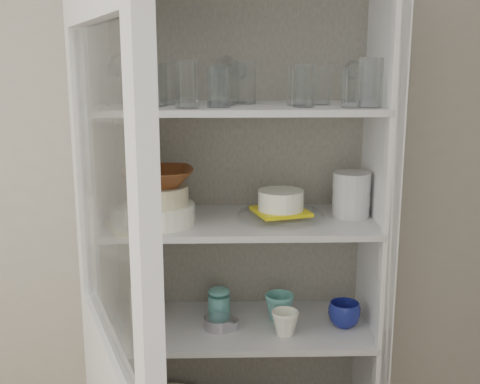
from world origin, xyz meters
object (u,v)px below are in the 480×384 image
(mug_teal, at_px, (279,307))
(plate_stack_front, at_px, (159,214))
(pantry_cabinet, at_px, (240,296))
(mug_white, at_px, (285,323))
(yellow_trivet, at_px, (281,211))
(terracotta_bowl, at_px, (158,177))
(white_canister, at_px, (142,304))
(goblet_3, at_px, (354,79))
(cream_bowl, at_px, (158,195))
(glass_platter, at_px, (281,215))
(mug_blue, at_px, (344,314))
(goblet_2, at_px, (238,80))
(grey_bowl_stack, at_px, (351,195))
(plate_stack_back, at_px, (161,201))
(teal_jar, at_px, (219,304))
(white_ramekin, at_px, (281,200))
(goblet_1, at_px, (225,76))
(measuring_cups, at_px, (219,323))
(goblet_0, at_px, (121,76))

(mug_teal, bearing_deg, plate_stack_front, 175.29)
(pantry_cabinet, relative_size, mug_white, 21.65)
(plate_stack_front, bearing_deg, yellow_trivet, 9.14)
(terracotta_bowl, distance_m, white_canister, 0.52)
(goblet_3, xyz_separation_m, terracotta_bowl, (-0.69, -0.19, -0.32))
(pantry_cabinet, xyz_separation_m, cream_bowl, (-0.28, -0.13, 0.42))
(terracotta_bowl, distance_m, glass_platter, 0.46)
(pantry_cabinet, height_order, goblet_3, pantry_cabinet)
(cream_bowl, height_order, mug_blue, cream_bowl)
(goblet_2, bearing_deg, goblet_3, 5.76)
(grey_bowl_stack, distance_m, mug_blue, 0.44)
(plate_stack_back, height_order, teal_jar, plate_stack_back)
(mug_white, bearing_deg, white_canister, 174.72)
(white_ramekin, bearing_deg, glass_platter, 0.00)
(goblet_1, bearing_deg, yellow_trivet, -33.39)
(measuring_cups, bearing_deg, goblet_1, 80.50)
(grey_bowl_stack, xyz_separation_m, mug_white, (-0.24, -0.12, -0.43))
(goblet_2, distance_m, mug_white, 0.87)
(goblet_3, xyz_separation_m, glass_platter, (-0.27, -0.12, -0.47))
(measuring_cups, bearing_deg, white_ramekin, 11.71)
(goblet_0, height_order, mug_white, goblet_0)
(plate_stack_back, bearing_deg, cream_bowl, -86.97)
(plate_stack_front, bearing_deg, goblet_0, 133.05)
(plate_stack_back, distance_m, white_ramekin, 0.44)
(goblet_2, xyz_separation_m, white_canister, (-0.36, -0.03, -0.82))
(white_ramekin, height_order, mug_blue, white_ramekin)
(mug_blue, distance_m, white_canister, 0.75)
(cream_bowl, bearing_deg, yellow_trivet, 9.14)
(white_ramekin, height_order, grey_bowl_stack, grey_bowl_stack)
(goblet_1, xyz_separation_m, goblet_2, (0.04, -0.05, -0.01))
(goblet_0, distance_m, mug_blue, 1.16)
(glass_platter, bearing_deg, plate_stack_front, -170.86)
(grey_bowl_stack, relative_size, teal_jar, 1.61)
(mug_blue, bearing_deg, goblet_3, 63.70)
(yellow_trivet, relative_size, measuring_cups, 1.66)
(plate_stack_back, relative_size, terracotta_bowl, 0.80)
(pantry_cabinet, distance_m, goblet_0, 0.91)
(goblet_1, bearing_deg, teal_jar, -111.70)
(plate_stack_front, height_order, mug_blue, plate_stack_front)
(pantry_cabinet, bearing_deg, measuring_cups, -125.12)
(glass_platter, bearing_deg, teal_jar, 165.74)
(goblet_0, bearing_deg, yellow_trivet, -7.46)
(goblet_3, bearing_deg, mug_blue, -101.47)
(plate_stack_front, distance_m, measuring_cups, 0.46)
(glass_platter, bearing_deg, pantry_cabinet, 155.76)
(goblet_2, height_order, white_canister, goblet_2)
(goblet_1, xyz_separation_m, teal_jar, (-0.03, -0.07, -0.84))
(pantry_cabinet, distance_m, white_canister, 0.36)
(goblet_1, bearing_deg, goblet_0, -171.37)
(white_ramekin, bearing_deg, pantry_cabinet, 155.76)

